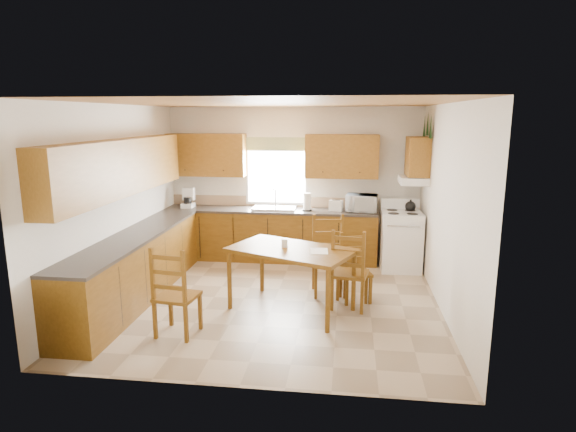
# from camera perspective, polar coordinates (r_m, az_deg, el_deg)

# --- Properties ---
(floor) EXTENTS (4.50, 4.50, 0.00)m
(floor) POSITION_cam_1_polar(r_m,az_deg,el_deg) (6.87, -1.58, -9.92)
(floor) COLOR tan
(floor) RESTS_ON ground
(ceiling) EXTENTS (4.50, 4.50, 0.00)m
(ceiling) POSITION_cam_1_polar(r_m,az_deg,el_deg) (6.38, -1.72, 13.23)
(ceiling) COLOR #9A6633
(ceiling) RESTS_ON floor
(wall_left) EXTENTS (4.50, 4.50, 0.00)m
(wall_left) POSITION_cam_1_polar(r_m,az_deg,el_deg) (7.18, -19.68, 1.57)
(wall_left) COLOR silver
(wall_left) RESTS_ON floor
(wall_right) EXTENTS (4.50, 4.50, 0.00)m
(wall_right) POSITION_cam_1_polar(r_m,az_deg,el_deg) (6.54, 18.24, 0.72)
(wall_right) COLOR silver
(wall_right) RESTS_ON floor
(wall_back) EXTENTS (4.50, 4.50, 0.00)m
(wall_back) POSITION_cam_1_polar(r_m,az_deg,el_deg) (8.69, 0.63, 3.91)
(wall_back) COLOR silver
(wall_back) RESTS_ON floor
(wall_front) EXTENTS (4.50, 4.50, 0.00)m
(wall_front) POSITION_cam_1_polar(r_m,az_deg,el_deg) (4.34, -6.22, -4.17)
(wall_front) COLOR silver
(wall_front) RESTS_ON floor
(lower_cab_back) EXTENTS (3.75, 0.60, 0.88)m
(lower_cab_back) POSITION_cam_1_polar(r_m,az_deg,el_deg) (8.62, -2.09, -2.32)
(lower_cab_back) COLOR brown
(lower_cab_back) RESTS_ON floor
(lower_cab_left) EXTENTS (0.60, 3.60, 0.88)m
(lower_cab_left) POSITION_cam_1_polar(r_m,az_deg,el_deg) (7.13, -17.55, -5.89)
(lower_cab_left) COLOR brown
(lower_cab_left) RESTS_ON floor
(counter_back) EXTENTS (3.75, 0.63, 0.04)m
(counter_back) POSITION_cam_1_polar(r_m,az_deg,el_deg) (8.52, -2.11, 0.68)
(counter_back) COLOR #362F2B
(counter_back) RESTS_ON lower_cab_back
(counter_left) EXTENTS (0.63, 3.60, 0.04)m
(counter_left) POSITION_cam_1_polar(r_m,az_deg,el_deg) (7.01, -17.79, -2.31)
(counter_left) COLOR #362F2B
(counter_left) RESTS_ON lower_cab_left
(backsplash) EXTENTS (3.75, 0.01, 0.18)m
(backsplash) POSITION_cam_1_polar(r_m,az_deg,el_deg) (8.78, -1.81, 1.75)
(backsplash) COLOR #9E8061
(backsplash) RESTS_ON counter_back
(upper_cab_back_left) EXTENTS (1.41, 0.33, 0.75)m
(upper_cab_back_left) POSITION_cam_1_polar(r_m,az_deg,el_deg) (8.79, -9.64, 7.15)
(upper_cab_back_left) COLOR brown
(upper_cab_back_left) RESTS_ON wall_back
(upper_cab_back_right) EXTENTS (1.25, 0.33, 0.75)m
(upper_cab_back_right) POSITION_cam_1_polar(r_m,az_deg,el_deg) (8.42, 6.40, 7.05)
(upper_cab_back_right) COLOR brown
(upper_cab_back_right) RESTS_ON wall_back
(upper_cab_left) EXTENTS (0.33, 3.60, 0.75)m
(upper_cab_left) POSITION_cam_1_polar(r_m,az_deg,el_deg) (6.91, -19.30, 5.45)
(upper_cab_left) COLOR brown
(upper_cab_left) RESTS_ON wall_left
(upper_cab_stove) EXTENTS (0.33, 0.62, 0.62)m
(upper_cab_stove) POSITION_cam_1_polar(r_m,az_deg,el_deg) (8.05, 15.10, 6.83)
(upper_cab_stove) COLOR brown
(upper_cab_stove) RESTS_ON wall_right
(range_hood) EXTENTS (0.44, 0.62, 0.12)m
(range_hood) POSITION_cam_1_polar(r_m,az_deg,el_deg) (8.09, 14.61, 4.16)
(range_hood) COLOR white
(range_hood) RESTS_ON wall_right
(window_frame) EXTENTS (1.13, 0.02, 1.18)m
(window_frame) POSITION_cam_1_polar(r_m,az_deg,el_deg) (8.68, -1.37, 5.23)
(window_frame) COLOR white
(window_frame) RESTS_ON wall_back
(window_pane) EXTENTS (1.05, 0.01, 1.10)m
(window_pane) POSITION_cam_1_polar(r_m,az_deg,el_deg) (8.67, -1.37, 5.23)
(window_pane) COLOR white
(window_pane) RESTS_ON wall_back
(window_valance) EXTENTS (1.19, 0.01, 0.24)m
(window_valance) POSITION_cam_1_polar(r_m,az_deg,el_deg) (8.60, -1.41, 8.52)
(window_valance) COLOR #446531
(window_valance) RESTS_ON wall_back
(sink_basin) EXTENTS (0.75, 0.45, 0.04)m
(sink_basin) POSITION_cam_1_polar(r_m,az_deg,el_deg) (8.50, -1.62, 0.94)
(sink_basin) COLOR silver
(sink_basin) RESTS_ON counter_back
(pine_decal_a) EXTENTS (0.22, 0.22, 0.36)m
(pine_decal_a) POSITION_cam_1_polar(r_m,az_deg,el_deg) (7.73, 16.58, 10.13)
(pine_decal_a) COLOR #133215
(pine_decal_a) RESTS_ON wall_right
(pine_decal_b) EXTENTS (0.22, 0.22, 0.36)m
(pine_decal_b) POSITION_cam_1_polar(r_m,az_deg,el_deg) (8.05, 16.24, 10.48)
(pine_decal_b) COLOR #133215
(pine_decal_b) RESTS_ON wall_right
(pine_decal_c) EXTENTS (0.22, 0.22, 0.36)m
(pine_decal_c) POSITION_cam_1_polar(r_m,az_deg,el_deg) (8.37, 15.88, 10.25)
(pine_decal_c) COLOR #133215
(pine_decal_c) RESTS_ON wall_right
(stove) EXTENTS (0.67, 0.69, 0.96)m
(stove) POSITION_cam_1_polar(r_m,az_deg,el_deg) (8.27, 13.20, -2.94)
(stove) COLOR white
(stove) RESTS_ON floor
(coffeemaker) EXTENTS (0.22, 0.26, 0.33)m
(coffeemaker) POSITION_cam_1_polar(r_m,az_deg,el_deg) (8.83, -11.79, 2.06)
(coffeemaker) COLOR white
(coffeemaker) RESTS_ON counter_back
(paper_towel) EXTENTS (0.14, 0.14, 0.31)m
(paper_towel) POSITION_cam_1_polar(r_m,az_deg,el_deg) (8.37, 2.28, 1.69)
(paper_towel) COLOR white
(paper_towel) RESTS_ON counter_back
(toaster) EXTENTS (0.25, 0.19, 0.18)m
(toaster) POSITION_cam_1_polar(r_m,az_deg,el_deg) (8.39, 5.70, 1.23)
(toaster) COLOR white
(toaster) RESTS_ON counter_back
(microwave) EXTENTS (0.53, 0.40, 0.30)m
(microwave) POSITION_cam_1_polar(r_m,az_deg,el_deg) (8.39, 8.73, 1.54)
(microwave) COLOR white
(microwave) RESTS_ON counter_back
(dining_table) EXTENTS (1.80, 1.45, 0.84)m
(dining_table) POSITION_cam_1_polar(r_m,az_deg,el_deg) (6.41, 0.39, -7.50)
(dining_table) COLOR brown
(dining_table) RESTS_ON floor
(chair_near_left) EXTENTS (0.51, 0.49, 1.08)m
(chair_near_left) POSITION_cam_1_polar(r_m,az_deg,el_deg) (5.82, -13.04, -8.60)
(chair_near_left) COLOR brown
(chair_near_left) RESTS_ON floor
(chair_near_right) EXTENTS (0.53, 0.51, 1.09)m
(chair_near_right) POSITION_cam_1_polar(r_m,az_deg,el_deg) (6.50, 7.37, -6.19)
(chair_near_right) COLOR brown
(chair_near_right) RESTS_ON floor
(chair_far_left) EXTENTS (0.54, 0.52, 1.13)m
(chair_far_left) POSITION_cam_1_polar(r_m,az_deg,el_deg) (6.95, 4.91, -4.77)
(chair_far_left) COLOR brown
(chair_far_left) RESTS_ON floor
(chair_far_right) EXTENTS (0.49, 0.47, 0.94)m
(chair_far_right) POSITION_cam_1_polar(r_m,az_deg,el_deg) (6.75, 8.01, -6.16)
(chair_far_right) COLOR brown
(chair_far_right) RESTS_ON floor
(table_paper) EXTENTS (0.24, 0.31, 0.00)m
(table_paper) POSITION_cam_1_polar(r_m,az_deg,el_deg) (6.18, 3.71, -4.16)
(table_paper) COLOR white
(table_paper) RESTS_ON dining_table
(table_card) EXTENTS (0.08, 0.03, 0.11)m
(table_card) POSITION_cam_1_polar(r_m,az_deg,el_deg) (6.31, -0.41, -3.29)
(table_card) COLOR white
(table_card) RESTS_ON dining_table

